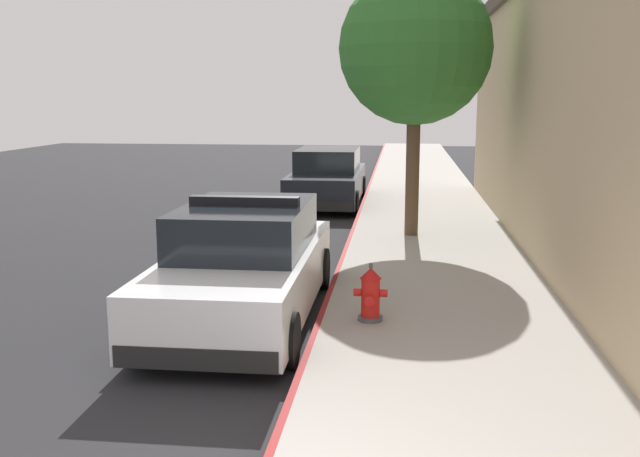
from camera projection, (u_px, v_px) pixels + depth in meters
name	position (u px, v px, depth m)	size (l,w,h in m)	color
ground_plane	(142.00, 247.00, 14.95)	(32.79, 60.00, 0.20)	#232326
sidewalk_pavement	(433.00, 246.00, 14.26)	(3.29, 60.00, 0.14)	#9E9991
curb_painted_edge	(349.00, 244.00, 14.44)	(0.08, 60.00, 0.14)	maroon
police_cruiser	(245.00, 265.00, 9.72)	(1.94, 4.84, 1.68)	white
parked_car_silver_ahead	(328.00, 178.00, 19.96)	(1.94, 4.84, 1.56)	black
fire_hydrant	(370.00, 294.00, 9.24)	(0.44, 0.40, 0.76)	#4C4C51
street_tree	(415.00, 49.00, 14.36)	(3.09, 3.09, 5.37)	brown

